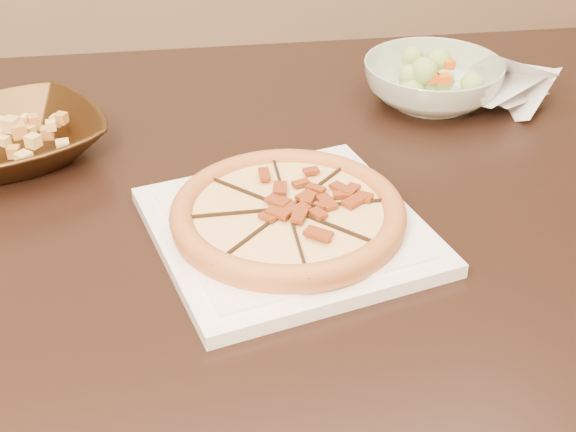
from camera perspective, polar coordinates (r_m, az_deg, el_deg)
name	(u,v)px	position (r m, az deg, el deg)	size (l,w,h in m)	color
dining_table	(211,237)	(1.14, -5.52, -1.51)	(1.63, 1.15, 0.75)	black
plate	(288,229)	(0.98, 0.00, -0.95)	(0.35, 0.35, 0.02)	white
pizza	(288,213)	(0.96, 0.00, 0.20)	(0.28, 0.28, 0.03)	#AA642F
bronze_bowl	(16,139)	(1.20, -18.80, 5.18)	(0.24, 0.24, 0.06)	#493118
mixed_dish	(10,112)	(1.18, -19.19, 7.02)	(0.12, 0.12, 0.03)	tan
salad_bowl	(432,83)	(1.32, 10.22, 9.32)	(0.22, 0.22, 0.07)	silver
salad	(436,52)	(1.30, 10.46, 11.41)	(0.09, 0.12, 0.04)	#A5C963
cling_film	(506,88)	(1.35, 15.24, 8.81)	(0.14, 0.12, 0.05)	white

